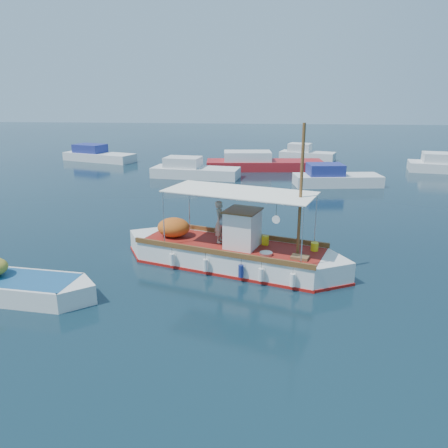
# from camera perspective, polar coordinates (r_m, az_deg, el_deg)

# --- Properties ---
(ground) EXTENTS (160.00, 160.00, 0.00)m
(ground) POSITION_cam_1_polar(r_m,az_deg,el_deg) (16.97, 3.10, -6.02)
(ground) COLOR black
(ground) RESTS_ON ground
(fishing_caique) EXTENTS (9.04, 4.59, 5.79)m
(fishing_caique) POSITION_cam_1_polar(r_m,az_deg,el_deg) (17.24, 0.75, -3.80)
(fishing_caique) COLOR white
(fishing_caique) RESTS_ON ground
(dinghy) EXTENTS (6.13, 2.15, 1.50)m
(dinghy) POSITION_cam_1_polar(r_m,az_deg,el_deg) (16.44, -26.14, -7.45)
(dinghy) COLOR white
(dinghy) RESTS_ON ground
(bg_boat_nw) EXTENTS (7.15, 3.23, 1.80)m
(bg_boat_nw) POSITION_cam_1_polar(r_m,az_deg,el_deg) (35.25, -4.07, 6.89)
(bg_boat_nw) COLOR silver
(bg_boat_nw) RESTS_ON ground
(bg_boat_n) EXTENTS (10.37, 3.82, 1.80)m
(bg_boat_n) POSITION_cam_1_polar(r_m,az_deg,el_deg) (38.89, 4.84, 7.82)
(bg_boat_n) COLOR #A71B20
(bg_boat_n) RESTS_ON ground
(bg_boat_ne) EXTENTS (6.46, 3.07, 1.80)m
(bg_boat_ne) POSITION_cam_1_polar(r_m,az_deg,el_deg) (32.99, 14.26, 5.72)
(bg_boat_ne) COLOR silver
(bg_boat_ne) RESTS_ON ground
(bg_boat_far_w) EXTENTS (7.70, 4.53, 1.80)m
(bg_boat_far_w) POSITION_cam_1_polar(r_m,az_deg,el_deg) (45.47, -16.19, 8.54)
(bg_boat_far_w) COLOR silver
(bg_boat_far_w) RESTS_ON ground
(bg_boat_far_n) EXTENTS (5.72, 3.52, 1.80)m
(bg_boat_far_n) POSITION_cam_1_polar(r_m,az_deg,el_deg) (45.29, 10.63, 8.88)
(bg_boat_far_n) COLOR silver
(bg_boat_far_n) RESTS_ON ground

